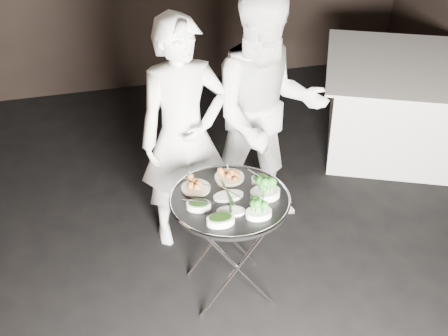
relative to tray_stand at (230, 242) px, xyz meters
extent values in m
cube|color=black|center=(-0.06, -0.07, -0.47)|extent=(6.00, 7.00, 0.05)
cylinder|color=silver|center=(0.00, -0.21, -0.05)|extent=(0.54, 0.02, 0.79)
cylinder|color=silver|center=(0.00, -0.21, -0.05)|extent=(0.54, 0.02, 0.79)
cylinder|color=silver|center=(0.00, 0.21, -0.05)|extent=(0.54, 0.02, 0.79)
cylinder|color=silver|center=(0.00, 0.21, -0.05)|extent=(0.54, 0.02, 0.79)
cylinder|color=silver|center=(-0.23, 0.00, 0.31)|extent=(0.02, 0.45, 0.02)
cylinder|color=silver|center=(0.23, 0.00, 0.31)|extent=(0.02, 0.45, 0.02)
cylinder|color=black|center=(0.00, 0.00, 0.35)|extent=(0.78, 0.78, 0.03)
torus|color=silver|center=(0.00, 0.00, 0.36)|extent=(0.79, 0.79, 0.02)
cylinder|color=beige|center=(-0.19, 0.16, 0.37)|extent=(0.19, 0.19, 0.02)
cylinder|color=beige|center=(0.06, 0.22, 0.37)|extent=(0.20, 0.20, 0.02)
cylinder|color=silver|center=(0.24, 0.12, 0.39)|extent=(0.11, 0.11, 0.04)
cylinder|color=silver|center=(-0.18, 0.16, 0.42)|extent=(0.16, 0.14, 0.01)
cylinder|color=silver|center=(0.05, 0.21, 0.42)|extent=(0.04, 0.20, 0.01)
cylinder|color=silver|center=(0.23, 0.13, 0.42)|extent=(0.10, 0.19, 0.01)
cylinder|color=silver|center=(-0.22, -0.05, 0.42)|extent=(0.19, 0.09, 0.01)
cylinder|color=silver|center=(0.22, -0.05, 0.42)|extent=(0.10, 0.19, 0.01)
cylinder|color=silver|center=(0.00, 0.01, 0.42)|extent=(0.12, 0.18, 0.01)
imported|color=white|center=(-0.16, 0.69, 0.46)|extent=(0.70, 0.49, 1.81)
imported|color=white|center=(0.49, 0.77, 0.52)|extent=(0.97, 0.77, 1.92)
cube|color=white|center=(2.11, 1.52, -0.03)|extent=(1.32, 1.32, 0.83)
cube|color=white|center=(2.11, 1.52, 0.39)|extent=(1.49, 1.49, 0.02)
camera|label=1|loc=(-0.85, -3.13, 2.78)|focal=50.00mm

